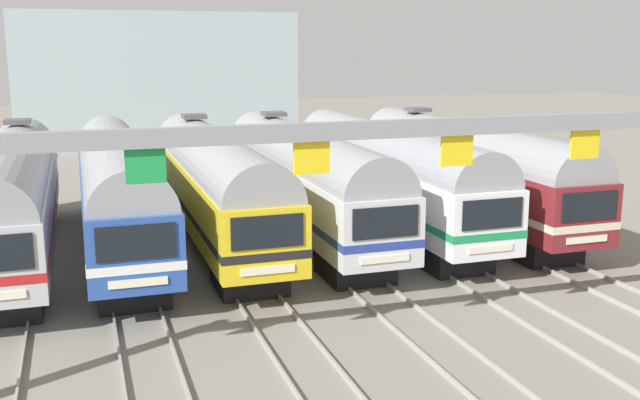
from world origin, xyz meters
The scene contains 10 objects.
ground_plane centered at (0.00, 0.00, 0.00)m, with size 160.00×160.00×0.00m, color gray.
track_bed centered at (0.00, 17.00, 0.07)m, with size 21.05×70.00×0.15m.
commuter_train_stainless centered at (-9.77, 0.00, 2.69)m, with size 2.88×18.06×5.05m.
commuter_train_blue centered at (-5.86, -0.01, 2.69)m, with size 2.88×18.06×4.77m.
commuter_train_yellow centered at (-1.95, 0.00, 2.69)m, with size 2.88×18.06×5.05m.
commuter_train_silver centered at (1.95, 0.00, 2.69)m, with size 2.88×18.06×5.05m.
commuter_train_white centered at (5.86, -0.01, 2.69)m, with size 2.88×18.06×4.77m.
commuter_train_maroon centered at (9.77, 0.00, 2.69)m, with size 2.88×18.06×5.05m.
catenary_gantry centered at (0.00, -13.50, 5.33)m, with size 24.78×0.44×6.97m.
maintenance_building centered at (-0.66, 34.68, 5.43)m, with size 22.39×10.00×10.87m, color #9EB2B7.
Camera 1 is at (-7.26, -30.27, 8.30)m, focal length 41.53 mm.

